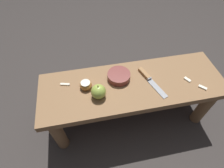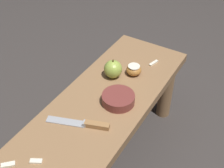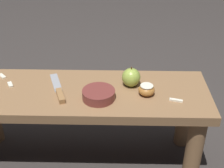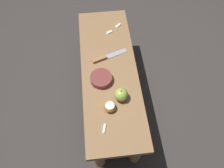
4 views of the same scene
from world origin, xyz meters
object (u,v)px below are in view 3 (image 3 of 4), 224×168
wooden_bench (83,106)px  bowl (99,94)px  knife (59,91)px  apple_whole (131,77)px  apple_cut (147,90)px

wooden_bench → bowl: (-0.07, 0.06, 0.10)m
wooden_bench → knife: 0.13m
knife → bowl: bowl is taller
knife → bowl: bearing=-121.2°
wooden_bench → apple_whole: (-0.21, -0.05, 0.12)m
wooden_bench → apple_whole: apple_whole is taller
wooden_bench → knife: knife is taller
wooden_bench → apple_cut: size_ratio=15.85×
bowl → wooden_bench: bearing=-38.2°
apple_whole → wooden_bench: bearing=12.9°
wooden_bench → knife: (0.10, 0.02, 0.09)m
apple_whole → bowl: apple_whole is taller
apple_whole → bowl: size_ratio=0.68×
bowl → apple_whole: bearing=-142.1°
apple_whole → apple_cut: bearing=131.0°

